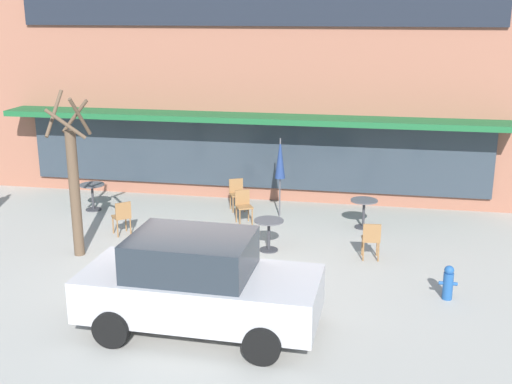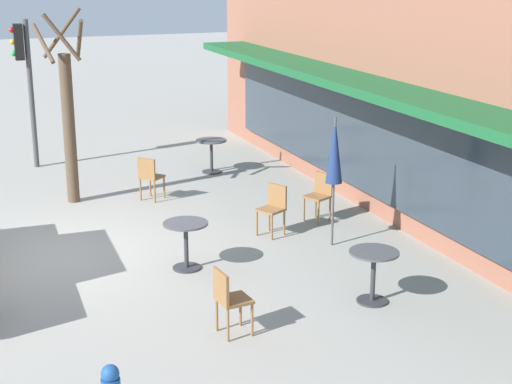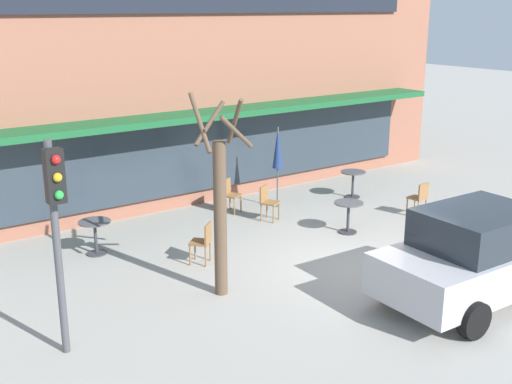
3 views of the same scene
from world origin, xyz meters
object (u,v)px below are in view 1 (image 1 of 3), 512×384
object	(u,v)px
patio_umbrella_green_folded	(280,159)
parked_sedan	(198,284)
cafe_table_by_tree	(92,193)
cafe_chair_0	(371,238)
cafe_chair_1	(243,204)
cafe_table_near_wall	(269,230)
cafe_table_streetside	(364,209)
cafe_chair_3	(122,215)
cafe_chair_2	(237,192)
fire_hydrant	(448,282)
street_tree	(74,184)

from	to	relation	value
patio_umbrella_green_folded	parked_sedan	world-z (taller)	patio_umbrella_green_folded
patio_umbrella_green_folded	cafe_table_by_tree	bearing A→B (deg)	-175.68
cafe_chair_0	cafe_chair_1	size ratio (longest dim) A/B	1.00
cafe_table_near_wall	cafe_chair_0	bearing A→B (deg)	-3.24
cafe_table_streetside	cafe_chair_1	distance (m)	3.17
cafe_table_near_wall	cafe_chair_3	world-z (taller)	cafe_chair_3
cafe_table_near_wall	cafe_table_streetside	distance (m)	3.00
cafe_table_streetside	cafe_chair_3	xyz separation A→B (m)	(-5.97, -1.72, 0.01)
cafe_table_near_wall	cafe_chair_2	distance (m)	3.31
cafe_table_streetside	cafe_chair_2	size ratio (longest dim) A/B	0.85
cafe_chair_2	fire_hydrant	xyz separation A→B (m)	(5.34, -4.93, -0.17)
cafe_table_by_tree	street_tree	xyz separation A→B (m)	(1.15, -3.29, 1.20)
cafe_chair_1	cafe_chair_3	xyz separation A→B (m)	(-2.80, -1.52, 0.00)
cafe_chair_1	cafe_chair_3	world-z (taller)	same
cafe_chair_2	fire_hydrant	size ratio (longest dim) A/B	1.26
parked_sedan	street_tree	world-z (taller)	street_tree
cafe_table_by_tree	parked_sedan	distance (m)	7.93
cafe_chair_1	street_tree	xyz separation A→B (m)	(-3.29, -2.97, 1.19)
cafe_table_by_tree	cafe_chair_1	bearing A→B (deg)	-4.05
cafe_chair_3	fire_hydrant	distance (m)	8.06
cafe_chair_0	fire_hydrant	size ratio (longest dim) A/B	1.26
cafe_table_near_wall	patio_umbrella_green_folded	xyz separation A→B (m)	(-0.14, 2.60, 1.11)
patio_umbrella_green_folded	cafe_chair_2	bearing A→B (deg)	163.31
cafe_chair_0	cafe_chair_3	world-z (taller)	same
cafe_table_near_wall	fire_hydrant	distance (m)	4.37
parked_sedan	cafe_table_near_wall	bearing A→B (deg)	81.88
patio_umbrella_green_folded	fire_hydrant	bearing A→B (deg)	-48.27
fire_hydrant	street_tree	bearing A→B (deg)	174.07
cafe_table_near_wall	cafe_chair_1	size ratio (longest dim) A/B	0.85
cafe_table_by_tree	cafe_table_streetside	bearing A→B (deg)	-0.87
cafe_chair_2	fire_hydrant	bearing A→B (deg)	-42.70
cafe_chair_0	parked_sedan	distance (m)	4.92
patio_umbrella_green_folded	street_tree	distance (m)	5.56
cafe_table_by_tree	cafe_chair_1	size ratio (longest dim) A/B	0.85
fire_hydrant	cafe_table_streetside	bearing A→B (deg)	113.58
cafe_chair_0	patio_umbrella_green_folded	bearing A→B (deg)	132.66
cafe_chair_2	cafe_chair_3	world-z (taller)	same
cafe_chair_2	cafe_chair_3	size ratio (longest dim) A/B	1.00
patio_umbrella_green_folded	street_tree	size ratio (longest dim) A/B	0.58
patio_umbrella_green_folded	cafe_chair_1	xyz separation A→B (m)	(-0.87, -0.72, -1.10)
cafe_chair_3	fire_hydrant	size ratio (longest dim) A/B	1.26
patio_umbrella_green_folded	cafe_chair_0	distance (m)	3.88
cafe_chair_3	cafe_chair_1	bearing A→B (deg)	28.44
cafe_table_streetside	cafe_chair_3	size ratio (longest dim) A/B	0.85
cafe_chair_1	patio_umbrella_green_folded	bearing A→B (deg)	39.48
cafe_chair_1	cafe_chair_3	distance (m)	3.19
cafe_chair_1	cafe_chair_2	xyz separation A→B (m)	(-0.42, 1.10, 0.00)
cafe_table_by_tree	cafe_chair_3	distance (m)	2.46
street_tree	patio_umbrella_green_folded	bearing A→B (deg)	41.57
cafe_chair_3	street_tree	size ratio (longest dim) A/B	0.23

